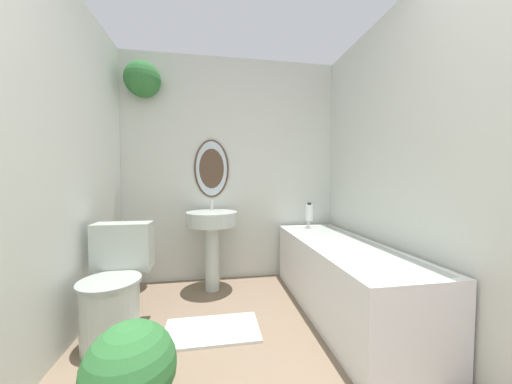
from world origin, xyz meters
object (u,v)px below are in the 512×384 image
Objects in this scene: toilet at (115,290)px; pedestal_sink at (212,229)px; potted_plant at (130,375)px; shampoo_bottle at (309,212)px; bathtub at (341,276)px.

toilet is 0.98m from pedestal_sink.
pedestal_sink is 1.51m from potted_plant.
toilet is 3.99× the size of shampoo_bottle.
toilet is 0.83m from potted_plant.
bathtub reaches higher than potted_plant.
pedestal_sink is 1.76× the size of potted_plant.
shampoo_bottle is at bearing 91.90° from bathtub.
pedestal_sink is at bearing 46.01° from toilet.
pedestal_sink reaches higher than toilet.
bathtub is 1.61m from potted_plant.
pedestal_sink is 4.55× the size of shampoo_bottle.
pedestal_sink reaches higher than shampoo_bottle.
toilet is 0.88× the size of pedestal_sink.
toilet is 0.46× the size of bathtub.
potted_plant is at bearing -131.98° from shampoo_bottle.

